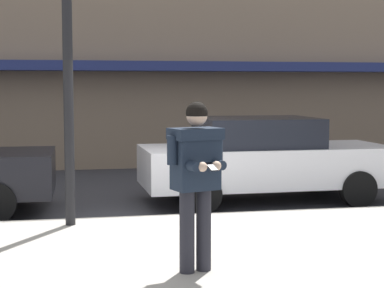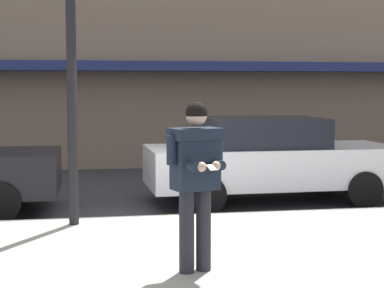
{
  "view_description": "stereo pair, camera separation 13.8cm",
  "coord_description": "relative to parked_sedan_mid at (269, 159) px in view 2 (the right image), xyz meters",
  "views": [
    {
      "loc": [
        -1.63,
        -9.79,
        2.11
      ],
      "look_at": [
        -0.32,
        -3.11,
        1.49
      ],
      "focal_mm": 60.0,
      "sensor_mm": 36.0,
      "label": 1
    },
    {
      "loc": [
        -1.49,
        -9.82,
        2.11
      ],
      "look_at": [
        -0.32,
        -3.11,
        1.49
      ],
      "focal_mm": 60.0,
      "sensor_mm": 36.0,
      "label": 2
    }
  ],
  "objects": [
    {
      "name": "street_lamp_post",
      "position": [
        -3.48,
        -1.97,
        2.35
      ],
      "size": [
        0.36,
        0.36,
        4.88
      ],
      "color": "black",
      "rests_on": "sidewalk"
    },
    {
      "name": "parked_sedan_mid",
      "position": [
        0.0,
        0.0,
        0.0
      ],
      "size": [
        4.54,
        2.0,
        1.54
      ],
      "color": "silver",
      "rests_on": "ground"
    },
    {
      "name": "curb_paint_line",
      "position": [
        -0.89,
        -1.27,
        -0.79
      ],
      "size": [
        28.0,
        0.12,
        0.01
      ],
      "primitive_type": "cube",
      "color": "silver",
      "rests_on": "ground"
    },
    {
      "name": "man_texting_on_phone",
      "position": [
        -2.19,
        -4.58,
        0.46
      ],
      "size": [
        0.63,
        0.64,
        1.81
      ],
      "color": "#23232B",
      "rests_on": "sidewalk"
    },
    {
      "name": "sidewalk",
      "position": [
        -0.89,
        -4.17,
        -0.72
      ],
      "size": [
        32.0,
        5.3,
        0.14
      ],
      "primitive_type": "cube",
      "color": "#A8A399",
      "rests_on": "ground"
    },
    {
      "name": "ground_plane",
      "position": [
        -1.89,
        -1.32,
        -0.79
      ],
      "size": [
        80.0,
        80.0,
        0.0
      ],
      "primitive_type": "plane",
      "color": "#333338"
    }
  ]
}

